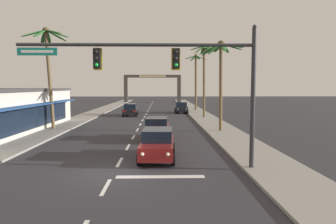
{
  "coord_description": "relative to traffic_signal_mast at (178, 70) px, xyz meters",
  "views": [
    {
      "loc": [
        2.25,
        -13.79,
        4.05
      ],
      "look_at": [
        2.74,
        8.0,
        2.2
      ],
      "focal_mm": 32.03,
      "sensor_mm": 36.0,
      "label": 1
    }
  ],
  "objects": [
    {
      "name": "ground_plane",
      "position": [
        -3.06,
        -0.42,
        -4.85
      ],
      "size": [
        220.0,
        220.0,
        0.0
      ],
      "primitive_type": "plane",
      "color": "#2D2D33"
    },
    {
      "name": "sidewalk_right",
      "position": [
        4.74,
        19.58,
        -4.78
      ],
      "size": [
        3.2,
        110.0,
        0.14
      ],
      "primitive_type": "cube",
      "color": "gray",
      "rests_on": "ground"
    },
    {
      "name": "sidewalk_left",
      "position": [
        -10.86,
        19.58,
        -4.78
      ],
      "size": [
        3.2,
        110.0,
        0.14
      ],
      "primitive_type": "cube",
      "color": "gray",
      "rests_on": "ground"
    },
    {
      "name": "lane_markings",
      "position": [
        -2.62,
        18.79,
        -4.84
      ],
      "size": [
        4.28,
        86.33,
        0.01
      ],
      "color": "silver",
      "rests_on": "ground"
    },
    {
      "name": "traffic_signal_mast",
      "position": [
        0.0,
        0.0,
        0.0
      ],
      "size": [
        11.19,
        0.41,
        6.95
      ],
      "color": "#2D2D33",
      "rests_on": "ground"
    },
    {
      "name": "sedan_lead_at_stop_bar",
      "position": [
        -1.03,
        2.36,
        -3.99
      ],
      "size": [
        2.08,
        4.5,
        1.68
      ],
      "color": "maroon",
      "rests_on": "ground"
    },
    {
      "name": "sedan_third_in_queue",
      "position": [
        -1.17,
        8.54,
        -3.99
      ],
      "size": [
        2.1,
        4.51,
        1.68
      ],
      "color": "maroon",
      "rests_on": "ground"
    },
    {
      "name": "sedan_oncoming_far",
      "position": [
        -5.12,
        27.64,
        -3.99
      ],
      "size": [
        1.97,
        4.46,
        1.68
      ],
      "color": "black",
      "rests_on": "ground"
    },
    {
      "name": "sedan_parked_nearest_kerb",
      "position": [
        2.26,
        31.88,
        -3.99
      ],
      "size": [
        1.96,
        4.46,
        1.68
      ],
      "color": "black",
      "rests_on": "ground"
    },
    {
      "name": "palm_left_second",
      "position": [
        -11.21,
        13.73,
        2.2
      ],
      "size": [
        4.39,
        4.18,
        9.43
      ],
      "color": "brown",
      "rests_on": "ground"
    },
    {
      "name": "palm_right_second",
      "position": [
        4.43,
        12.32,
        1.37
      ],
      "size": [
        4.06,
        4.1,
        8.08
      ],
      "color": "brown",
      "rests_on": "ground"
    },
    {
      "name": "palm_right_third",
      "position": [
        4.64,
        24.05,
        2.08
      ],
      "size": [
        3.64,
        3.58,
        9.44
      ],
      "color": "brown",
      "rests_on": "ground"
    },
    {
      "name": "palm_right_farthest",
      "position": [
        4.95,
        35.85,
        1.59
      ],
      "size": [
        3.74,
        3.66,
        9.41
      ],
      "color": "brown",
      "rests_on": "ground"
    },
    {
      "name": "town_gateway_arch",
      "position": [
        -3.06,
        62.81,
        -0.32
      ],
      "size": [
        14.54,
        0.9,
        7.05
      ],
      "color": "#423D38",
      "rests_on": "ground"
    }
  ]
}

